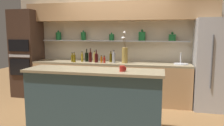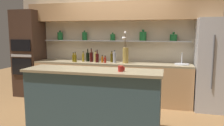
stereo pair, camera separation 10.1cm
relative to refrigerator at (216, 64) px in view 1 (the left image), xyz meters
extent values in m
plane|color=brown|center=(-2.16, -1.20, -0.95)|extent=(12.00, 12.00, 0.00)
cube|color=beige|center=(-2.16, 0.40, 0.35)|extent=(5.20, 0.10, 2.60)
cube|color=#B7B7BC|center=(-2.28, 0.26, 0.46)|extent=(3.55, 0.18, 0.02)
cylinder|color=#19602D|center=(-3.67, 0.25, 0.57)|extent=(0.13, 0.13, 0.19)
sphere|color=#19602D|center=(-3.67, 0.25, 0.69)|extent=(0.05, 0.05, 0.05)
cylinder|color=#19602D|center=(-3.00, 0.25, 0.57)|extent=(0.12, 0.12, 0.20)
sphere|color=#19602D|center=(-3.00, 0.25, 0.69)|extent=(0.04, 0.04, 0.04)
cylinder|color=#19602D|center=(-2.29, 0.25, 0.55)|extent=(0.12, 0.12, 0.15)
sphere|color=#19602D|center=(-2.29, 0.25, 0.64)|extent=(0.04, 0.04, 0.04)
cylinder|color=#19602D|center=(-1.57, 0.25, 0.57)|extent=(0.16, 0.16, 0.20)
sphere|color=#19602D|center=(-1.57, 0.25, 0.70)|extent=(0.06, 0.06, 0.06)
cylinder|color=#19602D|center=(-0.89, 0.25, 0.54)|extent=(0.16, 0.16, 0.15)
sphere|color=#19602D|center=(-0.89, 0.25, 0.64)|extent=(0.05, 0.05, 0.05)
cube|color=tan|center=(-2.16, 0.18, 1.14)|extent=(4.42, 0.34, 0.42)
cube|color=tan|center=(-2.28, 0.04, -0.51)|extent=(3.65, 0.62, 0.88)
cube|color=gray|center=(-2.28, 0.04, -0.05)|extent=(3.65, 0.62, 0.04)
cube|color=#334C56|center=(-2.16, -1.58, -0.46)|extent=(2.16, 0.55, 0.98)
cube|color=gray|center=(-2.16, -1.58, 0.05)|extent=(2.22, 0.61, 0.04)
cube|color=#B7B7BC|center=(0.00, 0.00, 0.00)|extent=(0.87, 0.70, 1.90)
cylinder|color=#4C4C51|center=(-0.16, -0.37, 0.09)|extent=(0.02, 0.02, 1.04)
cube|color=#3D281E|center=(-4.44, 0.04, 0.13)|extent=(0.64, 0.62, 2.15)
cube|color=black|center=(-4.44, -0.28, -0.17)|extent=(0.54, 0.02, 0.40)
cube|color=black|center=(-4.44, -0.28, 0.35)|extent=(0.54, 0.02, 0.28)
cube|color=#B7B7BC|center=(-4.44, -0.28, 0.10)|extent=(0.56, 0.02, 0.06)
cylinder|color=olive|center=(-1.92, -0.02, 0.15)|extent=(0.13, 0.13, 0.35)
cylinder|color=#4C3319|center=(-1.94, -0.04, 0.43)|extent=(0.03, 0.03, 0.21)
sphere|color=silver|center=(-1.97, -0.07, 0.54)|extent=(0.06, 0.06, 0.06)
cylinder|color=#4C3319|center=(-1.93, -0.01, 0.43)|extent=(0.02, 0.02, 0.21)
sphere|color=silver|center=(-1.95, 0.03, 0.53)|extent=(0.06, 0.06, 0.06)
cylinder|color=#4C3319|center=(-1.92, -0.02, 0.49)|extent=(0.04, 0.01, 0.33)
sphere|color=silver|center=(-1.92, -0.06, 0.66)|extent=(0.06, 0.06, 0.06)
cylinder|color=#B7B7BC|center=(-0.70, 0.04, -0.02)|extent=(0.31, 0.31, 0.02)
cylinder|color=#B7B7BC|center=(-0.70, 0.16, 0.10)|extent=(0.02, 0.02, 0.22)
cylinder|color=#B7B7BC|center=(-0.70, 0.10, 0.21)|extent=(0.02, 0.12, 0.02)
cylinder|color=tan|center=(-2.64, 0.02, 0.07)|extent=(0.07, 0.07, 0.20)
cylinder|color=tan|center=(-2.64, 0.02, 0.20)|extent=(0.03, 0.03, 0.04)
cylinder|color=black|center=(-2.64, 0.02, 0.23)|extent=(0.03, 0.03, 0.01)
cylinder|color=#380C0C|center=(-2.74, 0.00, 0.08)|extent=(0.07, 0.07, 0.22)
cylinder|color=#380C0C|center=(-2.74, 0.00, 0.24)|extent=(0.02, 0.02, 0.08)
cylinder|color=black|center=(-2.74, 0.00, 0.28)|extent=(0.03, 0.03, 0.01)
cylinder|color=black|center=(-2.85, 0.05, 0.08)|extent=(0.08, 0.08, 0.21)
cylinder|color=black|center=(-2.85, 0.05, 0.22)|extent=(0.02, 0.02, 0.08)
cylinder|color=black|center=(-2.85, 0.05, 0.27)|extent=(0.03, 0.03, 0.01)
cylinder|color=gray|center=(-2.17, -0.03, 0.09)|extent=(0.08, 0.08, 0.23)
cylinder|color=gray|center=(-2.17, -0.03, 0.22)|extent=(0.03, 0.03, 0.04)
cylinder|color=black|center=(-2.17, -0.03, 0.25)|extent=(0.03, 0.03, 0.01)
cylinder|color=brown|center=(-3.09, -0.14, 0.06)|extent=(0.06, 0.06, 0.17)
cylinder|color=brown|center=(-3.09, -0.14, 0.17)|extent=(0.03, 0.03, 0.05)
cylinder|color=black|center=(-3.09, -0.14, 0.20)|extent=(0.03, 0.03, 0.01)
cylinder|color=maroon|center=(-2.38, -0.09, 0.03)|extent=(0.05, 0.05, 0.12)
cylinder|color=maroon|center=(-2.38, -0.09, 0.11)|extent=(0.03, 0.03, 0.04)
cylinder|color=black|center=(-2.38, -0.09, 0.13)|extent=(0.03, 0.03, 0.01)
cylinder|color=olive|center=(-2.95, -0.01, 0.06)|extent=(0.05, 0.05, 0.18)
cylinder|color=olive|center=(-2.95, -0.01, 0.18)|extent=(0.03, 0.03, 0.05)
cylinder|color=black|center=(-2.95, -0.01, 0.21)|extent=(0.03, 0.03, 0.01)
cylinder|color=#47380A|center=(-2.26, 0.07, 0.07)|extent=(0.06, 0.06, 0.19)
cylinder|color=#47380A|center=(-2.26, 0.07, 0.19)|extent=(0.03, 0.03, 0.05)
cylinder|color=black|center=(-2.26, 0.07, 0.22)|extent=(0.03, 0.03, 0.01)
cylinder|color=#380C0C|center=(-2.58, -0.06, 0.07)|extent=(0.08, 0.08, 0.20)
cylinder|color=#380C0C|center=(-2.58, -0.06, 0.21)|extent=(0.02, 0.02, 0.08)
cylinder|color=black|center=(-2.58, -0.06, 0.26)|extent=(0.03, 0.03, 0.01)
cylinder|color=brown|center=(-3.17, -0.07, 0.05)|extent=(0.06, 0.06, 0.16)
cylinder|color=brown|center=(-3.17, -0.07, 0.15)|extent=(0.03, 0.03, 0.05)
cylinder|color=black|center=(-3.17, -0.07, 0.19)|extent=(0.03, 0.03, 0.01)
cylinder|color=#9E4C0A|center=(-2.46, -0.06, 0.03)|extent=(0.05, 0.05, 0.12)
cylinder|color=#9E4C0A|center=(-2.46, -0.06, 0.11)|extent=(0.03, 0.03, 0.04)
cylinder|color=black|center=(-2.46, -0.06, 0.14)|extent=(0.03, 0.03, 0.01)
cylinder|color=maroon|center=(-1.68, -1.66, 0.11)|extent=(0.08, 0.08, 0.09)
cube|color=maroon|center=(-1.63, -1.66, 0.11)|extent=(0.02, 0.01, 0.05)
camera|label=1|loc=(-1.11, -4.86, 0.65)|focal=35.00mm
camera|label=2|loc=(-1.01, -4.83, 0.65)|focal=35.00mm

